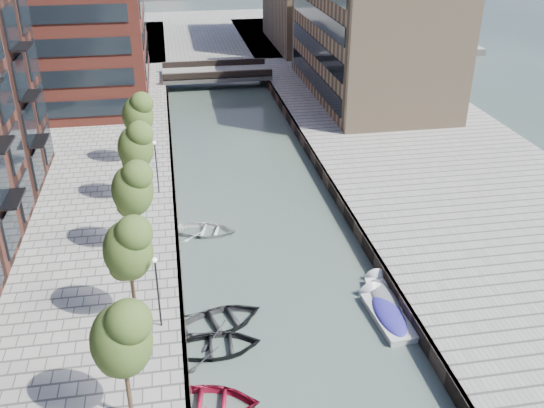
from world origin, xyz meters
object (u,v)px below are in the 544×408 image
object	(u,v)px
tree_4	(132,187)
sloop_3	(207,233)
bridge	(216,73)
tree_5	(135,145)
tree_3	(128,247)
motorboat_3	(385,313)
tree_6	(138,113)
sloop_4	(220,325)
car	(320,82)
sloop_1	(217,350)
motorboat_4	(383,296)
tree_2	(121,337)

from	to	relation	value
tree_4	sloop_3	xyz separation A→B (m)	(4.43, 2.99, -5.31)
bridge	tree_5	size ratio (longest dim) A/B	2.18
tree_3	sloop_3	bearing A→B (deg)	66.06
tree_3	motorboat_3	world-z (taller)	tree_3
tree_6	sloop_4	size ratio (longest dim) A/B	1.21
tree_4	car	size ratio (longest dim) A/B	1.76
tree_3	sloop_1	size ratio (longest dim) A/B	1.28
sloop_3	sloop_4	xyz separation A→B (m)	(-0.04, -10.23, 0.00)
bridge	sloop_4	distance (m)	47.44
bridge	tree_6	world-z (taller)	tree_6
tree_6	car	bearing A→B (deg)	44.06
tree_5	tree_3	bearing A→B (deg)	-90.00
tree_3	motorboat_3	xyz separation A→B (m)	(13.55, -0.99, -5.12)
tree_5	sloop_3	world-z (taller)	tree_5
tree_5	motorboat_4	size ratio (longest dim) A/B	1.28
sloop_1	tree_2	bearing A→B (deg)	141.24
tree_2	tree_5	distance (m)	21.00
tree_4	tree_3	bearing A→B (deg)	-90.00
sloop_1	tree_4	bearing A→B (deg)	24.80
tree_5	sloop_3	bearing A→B (deg)	-42.15
tree_5	sloop_4	xyz separation A→B (m)	(4.39, -14.24, -5.31)
bridge	tree_4	size ratio (longest dim) A/B	2.18
tree_6	sloop_3	world-z (taller)	tree_6
tree_4	sloop_1	xyz separation A→B (m)	(4.01, -9.24, -5.31)
sloop_4	car	xyz separation A→B (m)	(15.54, 40.53, 1.57)
bridge	tree_3	xyz separation A→B (m)	(-8.50, -47.00, 3.92)
bridge	tree_2	world-z (taller)	tree_2
tree_4	sloop_4	world-z (taller)	tree_4
tree_4	car	bearing A→B (deg)	59.08
tree_3	tree_6	distance (m)	21.00
sloop_3	motorboat_4	size ratio (longest dim) A/B	0.90
tree_4	sloop_3	world-z (taller)	tree_4
tree_2	tree_5	size ratio (longest dim) A/B	1.00
sloop_3	sloop_4	distance (m)	10.23
sloop_3	bridge	bearing A→B (deg)	9.91
sloop_4	tree_4	bearing A→B (deg)	14.38
bridge	motorboat_3	bearing A→B (deg)	-83.99
sloop_1	motorboat_3	size ratio (longest dim) A/B	0.97
tree_4	motorboat_4	size ratio (longest dim) A/B	1.28
tree_3	tree_5	size ratio (longest dim) A/B	1.00
tree_3	car	distance (m)	45.11
bridge	tree_3	world-z (taller)	tree_3
tree_2	motorboat_4	xyz separation A→B (m)	(13.92, 7.54, -5.13)
tree_2	sloop_4	xyz separation A→B (m)	(4.39, 6.76, -5.31)
tree_6	motorboat_4	world-z (taller)	tree_6
sloop_3	car	world-z (taller)	car
motorboat_3	car	xyz separation A→B (m)	(6.38, 41.28, 1.38)
tree_4	tree_6	bearing A→B (deg)	90.00
tree_2	tree_3	world-z (taller)	same
tree_6	sloop_4	world-z (taller)	tree_6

